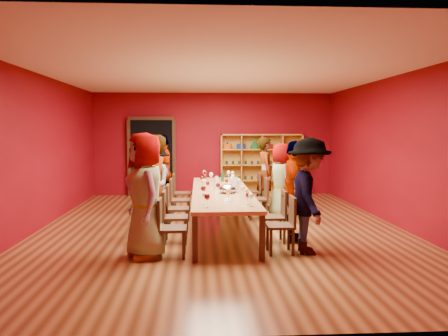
{
  "coord_description": "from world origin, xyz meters",
  "views": [
    {
      "loc": [
        -0.42,
        -8.39,
        1.92
      ],
      "look_at": [
        0.08,
        0.38,
        1.15
      ],
      "focal_mm": 35.0,
      "sensor_mm": 36.0,
      "label": 1
    }
  ],
  "objects_px": {
    "chair_person_left_4": "(179,190)",
    "person_right_4": "(266,173)",
    "chair_person_left_1": "(171,214)",
    "chair_person_right_4": "(255,189)",
    "person_left_3": "(156,183)",
    "chair_person_left_2": "(174,205)",
    "chair_person_right_3": "(261,196)",
    "person_left_0": "(145,195)",
    "chair_person_left_3": "(176,197)",
    "person_left_1": "(154,189)",
    "chair_person_right_0": "(285,222)",
    "tasting_table": "(221,193)",
    "chair_person_right_1": "(277,213)",
    "person_right_3": "(281,181)",
    "wine_bottle": "(222,177)",
    "person_left_4": "(163,173)",
    "person_right_0": "(309,196)",
    "person_left_2": "(151,187)",
    "person_right_1": "(294,192)",
    "shelving_unit": "(261,162)",
    "spittoon_bowl": "(228,189)",
    "chair_person_left_0": "(167,224)"
  },
  "relations": [
    {
      "from": "chair_person_left_4",
      "to": "person_right_4",
      "type": "relative_size",
      "value": 0.51
    },
    {
      "from": "chair_person_left_1",
      "to": "chair_person_right_4",
      "type": "height_order",
      "value": "same"
    },
    {
      "from": "person_left_3",
      "to": "chair_person_left_2",
      "type": "bearing_deg",
      "value": 27.97
    },
    {
      "from": "person_left_3",
      "to": "chair_person_right_3",
      "type": "xyz_separation_m",
      "value": [
        2.25,
        0.05,
        -0.31
      ]
    },
    {
      "from": "person_left_0",
      "to": "chair_person_left_3",
      "type": "relative_size",
      "value": 2.11
    },
    {
      "from": "person_left_1",
      "to": "chair_person_right_0",
      "type": "bearing_deg",
      "value": 88.51
    },
    {
      "from": "tasting_table",
      "to": "chair_person_right_0",
      "type": "bearing_deg",
      "value": -62.89
    },
    {
      "from": "tasting_table",
      "to": "chair_person_right_1",
      "type": "bearing_deg",
      "value": -50.24
    },
    {
      "from": "chair_person_right_3",
      "to": "tasting_table",
      "type": "bearing_deg",
      "value": -136.74
    },
    {
      "from": "chair_person_left_1",
      "to": "person_right_3",
      "type": "bearing_deg",
      "value": 39.81
    },
    {
      "from": "chair_person_left_1",
      "to": "chair_person_right_3",
      "type": "xyz_separation_m",
      "value": [
        1.82,
        1.87,
        0.0
      ]
    },
    {
      "from": "person_left_1",
      "to": "chair_person_left_4",
      "type": "relative_size",
      "value": 2.06
    },
    {
      "from": "chair_person_left_1",
      "to": "chair_person_left_4",
      "type": "relative_size",
      "value": 1.0
    },
    {
      "from": "chair_person_left_4",
      "to": "wine_bottle",
      "type": "relative_size",
      "value": 3.11
    },
    {
      "from": "tasting_table",
      "to": "chair_person_left_4",
      "type": "bearing_deg",
      "value": 116.24
    },
    {
      "from": "person_left_4",
      "to": "person_right_0",
      "type": "xyz_separation_m",
      "value": [
        2.55,
        -3.62,
        -0.0
      ]
    },
    {
      "from": "person_left_2",
      "to": "person_right_1",
      "type": "relative_size",
      "value": 0.98
    },
    {
      "from": "shelving_unit",
      "to": "chair_person_right_3",
      "type": "distance_m",
      "value": 3.53
    },
    {
      "from": "person_left_0",
      "to": "person_right_4",
      "type": "bearing_deg",
      "value": 125.96
    },
    {
      "from": "person_left_4",
      "to": "chair_person_right_1",
      "type": "relative_size",
      "value": 2.03
    },
    {
      "from": "chair_person_right_3",
      "to": "spittoon_bowl",
      "type": "distance_m",
      "value": 1.52
    },
    {
      "from": "person_left_4",
      "to": "person_right_1",
      "type": "xyz_separation_m",
      "value": [
        2.48,
        -2.94,
        -0.04
      ]
    },
    {
      "from": "person_left_4",
      "to": "person_right_0",
      "type": "bearing_deg",
      "value": 21.57
    },
    {
      "from": "tasting_table",
      "to": "chair_person_left_1",
      "type": "xyz_separation_m",
      "value": [
        -0.91,
        -1.02,
        -0.2
      ]
    },
    {
      "from": "person_left_0",
      "to": "chair_person_right_4",
      "type": "distance_m",
      "value": 4.44
    },
    {
      "from": "person_left_2",
      "to": "chair_person_right_0",
      "type": "xyz_separation_m",
      "value": [
        2.24,
        -1.57,
        -0.36
      ]
    },
    {
      "from": "person_left_4",
      "to": "person_right_4",
      "type": "height_order",
      "value": "person_left_4"
    },
    {
      "from": "chair_person_left_2",
      "to": "shelving_unit",
      "type": "bearing_deg",
      "value": 62.96
    },
    {
      "from": "person_left_2",
      "to": "wine_bottle",
      "type": "relative_size",
      "value": 5.99
    },
    {
      "from": "person_left_1",
      "to": "person_right_3",
      "type": "bearing_deg",
      "value": 144.87
    },
    {
      "from": "chair_person_right_4",
      "to": "person_right_4",
      "type": "relative_size",
      "value": 0.51
    },
    {
      "from": "chair_person_left_4",
      "to": "chair_person_right_3",
      "type": "height_order",
      "value": "same"
    },
    {
      "from": "person_left_0",
      "to": "chair_person_right_4",
      "type": "relative_size",
      "value": 2.11
    },
    {
      "from": "chair_person_left_3",
      "to": "person_right_3",
      "type": "relative_size",
      "value": 0.54
    },
    {
      "from": "shelving_unit",
      "to": "wine_bottle",
      "type": "relative_size",
      "value": 8.4
    },
    {
      "from": "tasting_table",
      "to": "person_left_3",
      "type": "height_order",
      "value": "person_left_3"
    },
    {
      "from": "chair_person_left_1",
      "to": "chair_person_left_3",
      "type": "bearing_deg",
      "value": 90.0
    },
    {
      "from": "tasting_table",
      "to": "chair_person_left_2",
      "type": "distance_m",
      "value": 0.95
    },
    {
      "from": "person_left_1",
      "to": "chair_person_right_3",
      "type": "relative_size",
      "value": 2.06
    },
    {
      "from": "person_left_4",
      "to": "person_right_0",
      "type": "distance_m",
      "value": 4.43
    },
    {
      "from": "chair_person_left_1",
      "to": "person_left_2",
      "type": "distance_m",
      "value": 0.99
    },
    {
      "from": "chair_person_left_0",
      "to": "person_right_1",
      "type": "xyz_separation_m",
      "value": [
        2.11,
        0.78,
        0.37
      ]
    },
    {
      "from": "person_right_1",
      "to": "person_right_4",
      "type": "height_order",
      "value": "person_right_4"
    },
    {
      "from": "chair_person_right_4",
      "to": "person_right_4",
      "type": "bearing_deg",
      "value": -0.0
    },
    {
      "from": "person_left_2",
      "to": "person_left_1",
      "type": "bearing_deg",
      "value": -12.34
    },
    {
      "from": "tasting_table",
      "to": "person_left_1",
      "type": "xyz_separation_m",
      "value": [
        -1.19,
        -1.02,
        0.22
      ]
    },
    {
      "from": "person_left_0",
      "to": "person_left_4",
      "type": "height_order",
      "value": "person_left_0"
    },
    {
      "from": "shelving_unit",
      "to": "chair_person_right_3",
      "type": "height_order",
      "value": "shelving_unit"
    },
    {
      "from": "chair_person_left_3",
      "to": "person_right_0",
      "type": "height_order",
      "value": "person_right_0"
    },
    {
      "from": "person_left_0",
      "to": "person_left_2",
      "type": "bearing_deg",
      "value": 161.46
    }
  ]
}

